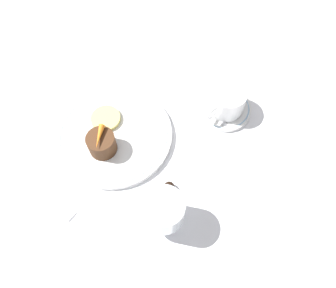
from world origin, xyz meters
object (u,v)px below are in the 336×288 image
Objects in this scene: dessert_cake at (103,145)px; wine_glass at (164,211)px; fork at (50,198)px; dinner_plate at (113,136)px; coffee_cup at (226,100)px.

wine_glass is at bearing 84.08° from dessert_cake.
fork is 0.16m from dessert_cake.
dinner_plate is 4.28× the size of dessert_cake.
coffee_cup is 0.65× the size of fork.
dinner_plate is at bearing -104.84° from wine_glass.
wine_glass is at bearing 15.63° from coffee_cup.
coffee_cup is at bearing -164.37° from wine_glass.
coffee_cup is 1.82× the size of dessert_cake.
fork is at bearing -57.26° from wine_glass.
wine_glass is 0.20m from dessert_cake.
dessert_cake is (0.04, 0.02, 0.03)m from dinner_plate.
dinner_plate is 0.19m from fork.
dessert_cake is at bearing 23.58° from dinner_plate.
fork is (0.42, -0.12, -0.04)m from coffee_cup.
coffee_cup is at bearing 150.02° from dinner_plate.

